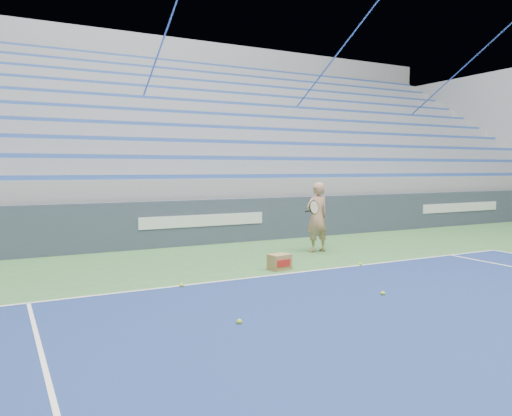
# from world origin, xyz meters

# --- Properties ---
(sponsor_barrier) EXTENTS (30.00, 0.32, 1.10)m
(sponsor_barrier) POSITION_xyz_m (0.00, 15.88, 0.55)
(sponsor_barrier) COLOR #374153
(sponsor_barrier) RESTS_ON ground
(bleachers) EXTENTS (31.00, 9.15, 7.30)m
(bleachers) POSITION_xyz_m (0.00, 21.60, 2.36)
(bleachers) COLOR #999BA1
(bleachers) RESTS_ON ground
(tennis_player) EXTENTS (0.90, 0.82, 1.55)m
(tennis_player) POSITION_xyz_m (1.86, 13.62, 0.78)
(tennis_player) COLOR tan
(tennis_player) RESTS_ON ground
(ball_box) EXTENTS (0.42, 0.35, 0.29)m
(ball_box) POSITION_xyz_m (0.13, 12.30, 0.14)
(ball_box) COLOR olive
(ball_box) RESTS_ON ground
(tennis_ball_0) EXTENTS (0.07, 0.07, 0.07)m
(tennis_ball_0) POSITION_xyz_m (1.66, 11.89, 0.03)
(tennis_ball_0) COLOR #B4DB2C
(tennis_ball_0) RESTS_ON ground
(tennis_ball_1) EXTENTS (0.07, 0.07, 0.07)m
(tennis_ball_1) POSITION_xyz_m (0.51, 9.97, 0.03)
(tennis_ball_1) COLOR #B4DB2C
(tennis_ball_1) RESTS_ON ground
(tennis_ball_2) EXTENTS (0.07, 0.07, 0.07)m
(tennis_ball_2) POSITION_xyz_m (-1.93, 11.82, 0.03)
(tennis_ball_2) COLOR #B4DB2C
(tennis_ball_2) RESTS_ON ground
(tennis_ball_3) EXTENTS (0.07, 0.07, 0.07)m
(tennis_ball_3) POSITION_xyz_m (-1.94, 9.72, 0.03)
(tennis_ball_3) COLOR #B4DB2C
(tennis_ball_3) RESTS_ON ground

